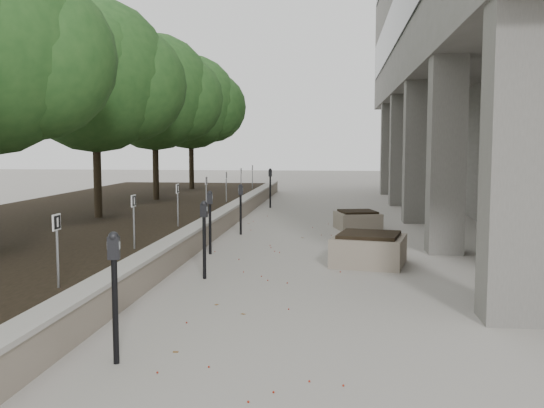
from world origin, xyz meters
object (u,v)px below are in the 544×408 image
at_px(crabapple_tree_4, 155,117).
at_px(crabapple_tree_5, 191,122).
at_px(parking_meter_4, 241,209).
at_px(parking_meter_5, 270,188).
at_px(parking_meter_3, 210,222).
at_px(planter_front, 369,249).
at_px(planter_back, 358,220).
at_px(crabapple_tree_3, 96,108).
at_px(parking_meter_2, 204,240).
at_px(parking_meter_1, 115,298).

relative_size(crabapple_tree_4, crabapple_tree_5, 1.00).
xyz_separation_m(parking_meter_4, parking_meter_5, (0.01, 6.48, 0.07)).
xyz_separation_m(parking_meter_3, parking_meter_5, (0.20, 9.26, 0.04)).
distance_m(planter_front, planter_back, 4.83).
bearing_deg(crabapple_tree_3, parking_meter_4, 1.33).
bearing_deg(parking_meter_5, crabapple_tree_5, 137.68).
relative_size(crabapple_tree_5, parking_meter_5, 3.91).
bearing_deg(parking_meter_3, parking_meter_5, 81.11).
xyz_separation_m(crabapple_tree_5, parking_meter_5, (3.63, -3.43, -2.42)).
xyz_separation_m(crabapple_tree_3, crabapple_tree_4, (0.00, 5.00, 0.00)).
bearing_deg(parking_meter_3, crabapple_tree_3, 134.23).
distance_m(crabapple_tree_3, parking_meter_2, 6.74).
bearing_deg(parking_meter_3, planter_back, 45.06).
relative_size(crabapple_tree_4, parking_meter_4, 4.32).
relative_size(parking_meter_1, planter_back, 1.29).
distance_m(crabapple_tree_4, parking_meter_5, 4.64).
xyz_separation_m(crabapple_tree_3, parking_meter_2, (3.81, -4.98, -2.46)).
relative_size(parking_meter_2, parking_meter_4, 1.04).
relative_size(crabapple_tree_3, crabapple_tree_4, 1.00).
relative_size(crabapple_tree_4, planter_back, 5.12).
bearing_deg(crabapple_tree_4, parking_meter_2, -69.09).
bearing_deg(parking_meter_4, planter_back, 8.21).
bearing_deg(parking_meter_1, parking_meter_5, 81.63).
relative_size(parking_meter_1, planter_front, 1.08).
bearing_deg(planter_front, crabapple_tree_3, 152.37).
bearing_deg(crabapple_tree_5, parking_meter_2, -75.72).
xyz_separation_m(parking_meter_5, planter_back, (2.89, -5.20, -0.45)).
relative_size(crabapple_tree_3, planter_front, 4.27).
height_order(parking_meter_1, planter_back, parking_meter_1).
bearing_deg(planter_back, crabapple_tree_5, 127.09).
distance_m(parking_meter_2, planter_back, 6.92).
bearing_deg(planter_front, parking_meter_4, 130.13).
distance_m(crabapple_tree_3, crabapple_tree_5, 10.00).
bearing_deg(crabapple_tree_4, crabapple_tree_5, 90.00).
relative_size(parking_meter_4, planter_front, 0.99).
height_order(crabapple_tree_4, parking_meter_2, crabapple_tree_4).
bearing_deg(crabapple_tree_4, parking_meter_4, -53.65).
bearing_deg(parking_meter_4, crabapple_tree_5, 94.39).
height_order(crabapple_tree_5, parking_meter_3, crabapple_tree_5).
height_order(planter_front, planter_back, planter_front).
height_order(parking_meter_1, planter_front, parking_meter_1).
height_order(parking_meter_1, parking_meter_5, parking_meter_5).
height_order(crabapple_tree_3, crabapple_tree_4, same).
height_order(parking_meter_2, parking_meter_4, parking_meter_2).
height_order(parking_meter_3, planter_back, parking_meter_3).
bearing_deg(planter_front, parking_meter_2, -151.22).
xyz_separation_m(crabapple_tree_3, parking_meter_1, (3.78, -9.05, -2.43)).
relative_size(parking_meter_3, parking_meter_5, 0.94).
height_order(crabapple_tree_4, planter_front, crabapple_tree_4).
bearing_deg(crabapple_tree_3, crabapple_tree_5, 90.00).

